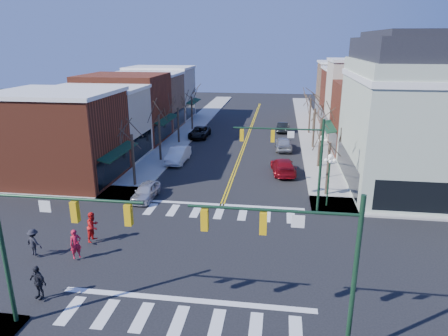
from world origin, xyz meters
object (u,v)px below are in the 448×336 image
at_px(victorian_corner, 425,113).
at_px(car_right_mid, 283,143).
at_px(car_right_near, 283,166).
at_px(pedestrian_red_a, 76,244).
at_px(lamppost_corner, 329,171).
at_px(car_left_far, 199,132).
at_px(car_right_far, 283,127).
at_px(lamppost_midblock, 322,150).
at_px(pedestrian_red_b, 93,227).
at_px(pedestrian_dark_a, 38,282).
at_px(car_left_mid, 178,155).
at_px(car_left_near, 146,191).
at_px(pedestrian_dark_b, 34,242).

distance_m(victorian_corner, car_right_mid, 17.12).
distance_m(car_right_near, pedestrian_red_a, 21.89).
height_order(lamppost_corner, pedestrian_red_a, lamppost_corner).
relative_size(car_left_far, car_right_mid, 1.07).
distance_m(car_right_near, car_right_far, 19.16).
bearing_deg(lamppost_midblock, pedestrian_red_b, -136.85).
bearing_deg(pedestrian_red_b, car_left_far, 6.15).
bearing_deg(pedestrian_dark_a, pedestrian_red_b, 106.92).
height_order(lamppost_midblock, car_right_near, lamppost_midblock).
height_order(car_left_mid, car_right_mid, car_left_mid).
bearing_deg(lamppost_midblock, pedestrian_red_a, -132.93).
height_order(car_left_mid, pedestrian_red_b, pedestrian_red_b).
distance_m(lamppost_midblock, car_left_near, 16.29).
bearing_deg(car_left_far, car_right_mid, -22.64).
xyz_separation_m(car_right_mid, pedestrian_dark_a, (-12.10, -31.19, 0.23)).
distance_m(victorian_corner, pedestrian_red_a, 29.38).
distance_m(car_left_near, car_right_near, 13.97).
height_order(car_left_near, car_right_far, car_right_far).
xyz_separation_m(car_left_mid, pedestrian_dark_b, (-3.60, -20.57, 0.17)).
bearing_deg(lamppost_midblock, car_left_mid, 165.38).
bearing_deg(pedestrian_red_b, car_left_near, 1.19).
bearing_deg(victorian_corner, lamppost_midblock, 176.55).
height_order(car_left_far, car_right_mid, car_right_mid).
height_order(car_left_near, car_left_far, car_left_far).
bearing_deg(pedestrian_dark_a, pedestrian_red_a, 107.63).
height_order(car_left_far, car_right_near, car_right_near).
distance_m(victorian_corner, lamppost_corner, 10.89).
xyz_separation_m(victorian_corner, car_left_far, (-22.90, 15.96, -5.95)).
distance_m(lamppost_corner, pedestrian_dark_a, 21.07).
relative_size(lamppost_corner, pedestrian_dark_a, 2.42).
height_order(lamppost_corner, lamppost_midblock, same).
relative_size(car_left_mid, pedestrian_red_a, 2.80).
bearing_deg(lamppost_midblock, car_left_far, 133.36).
xyz_separation_m(car_left_near, car_left_mid, (0.00, 10.66, 0.16)).
xyz_separation_m(lamppost_midblock, car_right_far, (-3.40, 20.65, -2.26)).
relative_size(car_left_far, pedestrian_red_b, 2.60).
distance_m(car_right_mid, pedestrian_dark_a, 33.45).
relative_size(car_left_far, pedestrian_dark_a, 2.86).
bearing_deg(pedestrian_red_a, lamppost_corner, -12.09).
distance_m(lamppost_midblock, pedestrian_dark_a, 25.88).
bearing_deg(pedestrian_dark_a, car_left_far, 105.49).
xyz_separation_m(lamppost_corner, car_left_far, (-14.60, 21.96, -2.25)).
bearing_deg(car_left_far, car_right_far, 25.90).
xyz_separation_m(car_left_mid, car_right_near, (11.20, -2.32, -0.08)).
bearing_deg(pedestrian_red_a, car_right_near, 10.90).
distance_m(car_left_far, pedestrian_dark_a, 36.11).
bearing_deg(car_left_far, pedestrian_dark_b, -95.33).
bearing_deg(car_left_near, car_right_mid, 58.85).
distance_m(car_left_mid, car_right_far, 20.22).
bearing_deg(car_left_near, pedestrian_red_b, -95.06).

